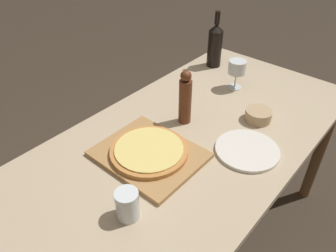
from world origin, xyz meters
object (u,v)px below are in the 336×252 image
at_px(wine_bottle, 215,45).
at_px(wine_glass, 237,68).
at_px(pizza, 149,150).
at_px(pepper_mill, 185,98).
at_px(small_bowl, 258,115).

bearing_deg(wine_bottle, wine_glass, -31.45).
relative_size(pizza, pepper_mill, 1.21).
relative_size(wine_bottle, small_bowl, 2.67).
bearing_deg(wine_glass, pepper_mill, -91.93).
relative_size(pizza, small_bowl, 2.58).
distance_m(pizza, small_bowl, 0.54).
height_order(wine_bottle, wine_glass, wine_bottle).
bearing_deg(wine_bottle, pizza, -72.48).
distance_m(wine_glass, small_bowl, 0.31).
distance_m(pizza, wine_bottle, 0.87).
height_order(pizza, wine_bottle, wine_bottle).
relative_size(pepper_mill, wine_glass, 1.66).
xyz_separation_m(wine_bottle, pepper_mill, (0.22, -0.55, -0.01)).
distance_m(pizza, wine_glass, 0.68).
height_order(pizza, small_bowl, small_bowl).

